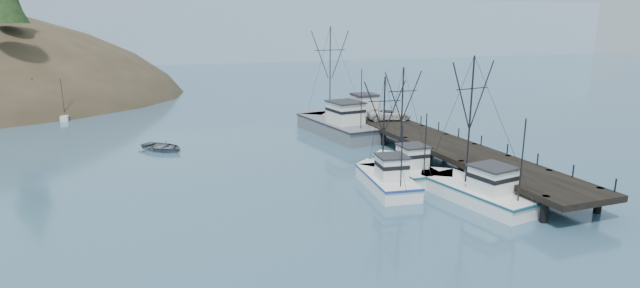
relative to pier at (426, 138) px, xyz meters
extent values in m
plane|color=#325670|center=(-14.00, -16.00, -1.69)|extent=(400.00, 400.00, 0.00)
cube|color=black|center=(0.00, 0.00, 0.06)|extent=(6.00, 44.00, 0.50)
cylinder|color=black|center=(-2.60, -20.00, -0.69)|extent=(0.56, 0.56, 2.00)
cylinder|color=black|center=(2.60, -20.00, -0.69)|extent=(0.56, 0.56, 2.00)
cylinder|color=black|center=(-2.60, -15.00, -0.69)|extent=(0.56, 0.56, 2.00)
cylinder|color=black|center=(2.60, -15.00, -0.69)|extent=(0.56, 0.56, 2.00)
cylinder|color=black|center=(-2.60, -10.00, -0.69)|extent=(0.56, 0.56, 2.00)
cylinder|color=black|center=(2.60, -10.00, -0.69)|extent=(0.56, 0.56, 2.00)
cylinder|color=black|center=(-2.60, -5.00, -0.69)|extent=(0.56, 0.56, 2.00)
cylinder|color=black|center=(2.60, -5.00, -0.69)|extent=(0.56, 0.56, 2.00)
cylinder|color=black|center=(-2.60, 0.00, -0.69)|extent=(0.56, 0.56, 2.00)
cylinder|color=black|center=(2.60, 0.00, -0.69)|extent=(0.56, 0.56, 2.00)
cylinder|color=black|center=(-2.60, 5.00, -0.69)|extent=(0.56, 0.56, 2.00)
cylinder|color=black|center=(2.60, 5.00, -0.69)|extent=(0.56, 0.56, 2.00)
cylinder|color=black|center=(-2.60, 10.00, -0.69)|extent=(0.56, 0.56, 2.00)
cylinder|color=black|center=(2.60, 10.00, -0.69)|extent=(0.56, 0.56, 2.00)
cylinder|color=black|center=(-2.60, 15.00, -0.69)|extent=(0.56, 0.56, 2.00)
cylinder|color=black|center=(2.60, 15.00, -0.69)|extent=(0.56, 0.56, 2.00)
cylinder|color=black|center=(-2.60, 20.00, -0.69)|extent=(0.56, 0.56, 2.00)
cylinder|color=black|center=(2.60, 20.00, -0.69)|extent=(0.56, 0.56, 2.00)
cube|color=beige|center=(-48.00, 46.00, -0.29)|extent=(4.00, 5.00, 2.80)
cube|color=#9EB2C6|center=(-4.00, 154.00, -1.69)|extent=(360.00, 40.00, 26.00)
cube|color=silver|center=(-54.00, 169.00, -1.69)|extent=(180.00, 25.00, 18.00)
cube|color=white|center=(-37.81, 43.66, -1.39)|extent=(1.00, 3.50, 0.90)
cylinder|color=black|center=(-37.81, 43.66, 1.51)|extent=(0.08, 0.08, 6.00)
cube|color=white|center=(-41.34, 47.18, -1.39)|extent=(1.00, 3.50, 0.90)
cylinder|color=black|center=(-41.34, 47.18, 1.51)|extent=(0.08, 0.08, 6.00)
cube|color=white|center=(-37.54, 44.58, -1.39)|extent=(1.00, 3.50, 0.90)
cylinder|color=black|center=(-37.54, 44.58, 1.51)|extent=(0.08, 0.08, 6.00)
cube|color=white|center=(-43.68, 37.46, -1.39)|extent=(1.00, 3.50, 0.90)
cylinder|color=black|center=(-43.68, 37.46, 1.51)|extent=(0.08, 0.08, 6.00)
cube|color=white|center=(-39.71, 35.55, -1.39)|extent=(1.00, 3.50, 0.90)
cylinder|color=black|center=(-39.71, 35.55, 1.51)|extent=(0.08, 0.08, 6.00)
cube|color=white|center=(-4.26, -14.78, -1.24)|extent=(5.33, 10.23, 1.60)
cube|color=white|center=(-5.05, -9.97, -1.24)|extent=(3.75, 3.75, 1.60)
cube|color=#164859|center=(-4.26, -14.78, -0.54)|extent=(5.44, 10.48, 0.18)
cube|color=silver|center=(-4.06, -16.01, 0.51)|extent=(3.07, 3.14, 1.90)
cube|color=#26262B|center=(-4.06, -16.01, 1.54)|extent=(3.34, 3.43, 0.16)
cylinder|color=black|center=(-4.51, -13.30, 4.72)|extent=(0.14, 0.14, 10.31)
cylinder|color=black|center=(-3.66, -18.47, 2.65)|extent=(0.10, 0.10, 6.19)
cube|color=white|center=(-9.73, -9.42, -1.24)|extent=(4.30, 8.42, 1.60)
cube|color=white|center=(-9.19, -5.43, -1.24)|extent=(3.22, 3.22, 1.60)
cube|color=navy|center=(-9.73, -9.42, -0.54)|extent=(4.39, 8.63, 0.18)
cube|color=silver|center=(-9.87, -10.45, 0.51)|extent=(2.56, 2.56, 1.90)
cube|color=#26262B|center=(-9.87, -10.45, 1.54)|extent=(2.78, 2.79, 0.16)
cylinder|color=black|center=(-9.56, -8.19, 3.74)|extent=(0.14, 0.14, 8.36)
cylinder|color=black|center=(-10.15, -12.49, 2.07)|extent=(0.10, 0.10, 5.02)
cube|color=white|center=(-6.35, -6.85, -1.24)|extent=(3.44, 8.38, 1.60)
cube|color=white|center=(-6.23, -2.71, -1.24)|extent=(3.19, 3.19, 1.60)
cube|color=#185260|center=(-6.35, -6.85, -0.54)|extent=(3.51, 8.59, 0.18)
cube|color=silver|center=(-6.39, -7.91, 0.51)|extent=(2.30, 2.40, 1.90)
cube|color=#26262B|center=(-6.39, -7.91, 1.54)|extent=(2.50, 2.62, 0.16)
cylinder|color=black|center=(-6.32, -5.57, 3.99)|extent=(0.14, 0.14, 8.85)
cylinder|color=black|center=(-6.45, -10.03, 2.22)|extent=(0.10, 0.10, 5.31)
cube|color=slate|center=(-5.47, 12.12, -0.94)|extent=(6.68, 14.68, 2.20)
cube|color=slate|center=(-6.37, 19.15, -0.94)|extent=(4.88, 4.88, 2.20)
cube|color=black|center=(-5.47, 12.12, 0.06)|extent=(6.82, 15.06, 0.18)
cube|color=silver|center=(-5.24, 10.32, 1.46)|extent=(3.92, 4.40, 2.60)
cube|color=#26262B|center=(-5.24, 10.32, 2.84)|extent=(4.26, 4.80, 0.16)
cylinder|color=black|center=(-5.74, 14.28, 6.04)|extent=(0.14, 0.14, 11.76)
cylinder|color=black|center=(-4.77, 6.71, 3.69)|extent=(0.10, 0.10, 7.05)
cube|color=silver|center=(-0.67, 14.46, 1.56)|extent=(2.80, 3.00, 2.50)
cube|color=#26262B|center=(-0.67, 14.46, 2.96)|extent=(3.00, 3.20, 0.30)
imported|color=silver|center=(0.56, 9.64, 1.09)|extent=(6.10, 3.95, 1.56)
imported|color=slate|center=(-27.20, 11.48, -1.69)|extent=(6.51, 6.64, 1.13)
camera|label=1|loc=(-29.48, -46.01, 12.32)|focal=28.00mm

